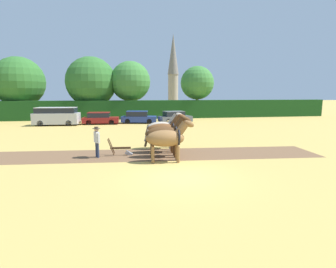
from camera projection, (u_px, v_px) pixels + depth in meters
The scene contains 19 objects.
ground_plane at pixel (180, 176), 11.86m from camera, with size 240.00×240.00×0.00m, color tan.
plowed_furrow_strip at pixel (95, 156), 15.71m from camera, with size 27.10×3.30×0.01m, color brown.
hedgerow at pixel (139, 110), 38.51m from camera, with size 59.76×1.31×2.70m, color #194719.
tree_left at pixel (19, 82), 37.84m from camera, with size 7.17×7.17×8.94m.
tree_center_left at pixel (91, 82), 39.23m from camera, with size 7.45×7.45×9.13m.
tree_center at pixel (130, 81), 39.68m from camera, with size 6.03×6.03×8.53m.
tree_center_right at pixel (197, 83), 41.05m from camera, with size 5.21×5.21×7.94m.
church_spire at pixel (173, 69), 69.94m from camera, with size 2.97×2.97×19.26m.
draft_horse_lead_left at pixel (167, 138), 14.16m from camera, with size 2.78×1.12×2.35m.
draft_horse_lead_right at pixel (166, 134), 15.30m from camera, with size 2.82×1.06×2.46m.
draft_horse_trail_left at pixel (164, 130), 16.44m from camera, with size 2.71×1.06×2.51m.
draft_horse_trail_right at pixel (163, 128), 17.60m from camera, with size 2.69×1.07×2.51m.
plow at pixel (123, 150), 15.81m from camera, with size 1.50×0.49×1.13m.
farmer_at_plow at pixel (97, 139), 15.17m from camera, with size 0.45×0.65×1.81m.
farmer_beside_team at pixel (168, 130), 19.38m from camera, with size 0.57×0.45×1.76m.
parked_van at pixel (57, 116), 30.58m from camera, with size 5.17×2.38×2.10m.
parked_car_left at pixel (100, 118), 31.83m from camera, with size 4.36×2.06×1.45m.
parked_car_center_left at pixel (139, 117), 32.82m from camera, with size 4.56×2.47×1.53m.
parked_car_center at pixel (175, 117), 33.14m from camera, with size 4.35×2.59×1.50m.
Camera 1 is at (-2.53, -11.16, 3.70)m, focal length 28.00 mm.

